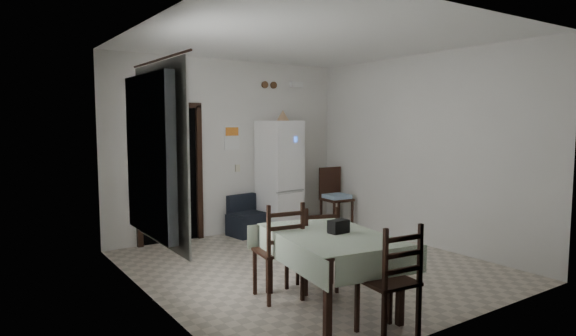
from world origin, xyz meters
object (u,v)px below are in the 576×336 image
Objects in this scene: corner_chair at (337,198)px; fridge at (280,176)px; dining_table at (329,271)px; dining_chair_far_right at (317,247)px; dining_chair_near_head at (388,279)px; navy_seat at (247,216)px; dining_chair_far_left at (278,250)px.

fridge is at bearing 163.10° from corner_chair.
corner_chair is at bearing -28.13° from fridge.
dining_table is 0.58m from dining_chair_far_right.
fridge is 4.27m from dining_chair_near_head.
corner_chair is (0.98, -0.36, -0.42)m from fridge.
dining_chair_near_head is (-0.84, -3.98, 0.18)m from navy_seat.
dining_chair_far_left is (-2.74, -2.29, -0.01)m from corner_chair.
dining_chair_near_head is (-0.23, -1.30, 0.03)m from dining_chair_far_right.
dining_chair_far_left is (-1.77, -2.66, -0.42)m from fridge.
corner_chair is at bearing -117.83° from dining_chair_near_head.
navy_seat is 0.45× the size of dining_table.
navy_seat is 2.75m from dining_chair_far_right.
dining_chair_near_head reaches higher than dining_table.
corner_chair is at bearing -113.73° from dining_chair_far_right.
dining_chair_far_right is at bearing 73.95° from dining_table.
dining_table is (-2.48, -2.83, -0.15)m from corner_chair.
dining_chair_far_left reaches higher than dining_chair_near_head.
corner_chair is 1.04× the size of dining_chair_near_head.
dining_chair_far_left is at bearing -131.43° from fridge.
corner_chair reaches higher than dining_chair_far_right.
navy_seat is 0.63× the size of dining_chair_far_left.
dining_chair_far_right is at bearing -123.02° from fridge.
fridge is 3.57m from dining_table.
navy_seat is (-0.65, 0.00, -0.62)m from fridge.
dining_chair_far_left is 0.51m from dining_chair_far_right.
corner_chair is (1.62, -0.36, 0.20)m from navy_seat.
dining_chair_far_right reaches higher than dining_table.
corner_chair is at bearing -131.42° from dining_chair_far_left.
fridge reaches higher than corner_chair.
corner_chair is 3.76m from dining_table.
navy_seat is 3.31m from dining_table.
fridge is 1.79× the size of corner_chair.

